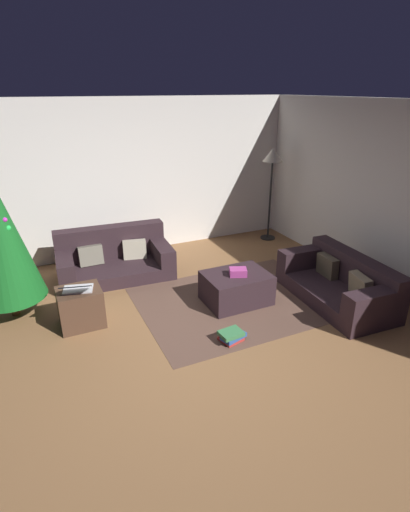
% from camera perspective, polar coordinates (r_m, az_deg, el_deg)
% --- Properties ---
extents(ground_plane, '(6.40, 6.40, 0.00)m').
position_cam_1_polar(ground_plane, '(4.73, -1.46, -12.38)').
color(ground_plane, brown).
extents(rear_partition, '(6.40, 0.12, 2.60)m').
position_cam_1_polar(rear_partition, '(7.00, -12.09, 10.66)').
color(rear_partition, silver).
rests_on(rear_partition, ground_plane).
extents(corner_partition, '(0.12, 6.40, 2.60)m').
position_cam_1_polar(corner_partition, '(6.02, 27.14, 6.67)').
color(corner_partition, silver).
rests_on(corner_partition, ground_plane).
extents(couch_left, '(1.76, 1.03, 0.72)m').
position_cam_1_polar(couch_left, '(6.41, -12.86, -0.31)').
color(couch_left, '#2D1E23').
rests_on(couch_left, ground_plane).
extents(couch_right, '(0.95, 1.74, 0.63)m').
position_cam_1_polar(couch_right, '(5.80, 18.79, -3.70)').
color(couch_right, '#2D1E23').
rests_on(couch_right, ground_plane).
extents(ottoman, '(0.86, 0.64, 0.42)m').
position_cam_1_polar(ottoman, '(5.48, 4.49, -4.55)').
color(ottoman, '#2D1E23').
rests_on(ottoman, ground_plane).
extents(gift_box, '(0.27, 0.24, 0.10)m').
position_cam_1_polar(gift_box, '(5.33, 4.73, -2.29)').
color(gift_box, '#B23F8C').
rests_on(gift_box, ottoman).
extents(tv_remote, '(0.06, 0.16, 0.02)m').
position_cam_1_polar(tv_remote, '(5.54, 5.20, -1.73)').
color(tv_remote, black).
rests_on(tv_remote, ottoman).
extents(christmas_tree, '(0.87, 0.87, 1.97)m').
position_cam_1_polar(christmas_tree, '(5.39, -27.22, 2.43)').
color(christmas_tree, brown).
rests_on(christmas_tree, ground_plane).
extents(side_table, '(0.52, 0.44, 0.48)m').
position_cam_1_polar(side_table, '(5.17, -17.31, -6.99)').
color(side_table, '#4C3323').
rests_on(side_table, ground_plane).
extents(laptop, '(0.43, 0.46, 0.18)m').
position_cam_1_polar(laptop, '(4.98, -17.77, -4.41)').
color(laptop, silver).
rests_on(laptop, side_table).
extents(book_stack, '(0.34, 0.28, 0.14)m').
position_cam_1_polar(book_stack, '(4.74, 3.85, -11.31)').
color(book_stack, '#B7332D').
rests_on(book_stack, ground_plane).
extents(corner_lamp, '(0.36, 0.36, 1.73)m').
position_cam_1_polar(corner_lamp, '(7.55, 9.60, 13.07)').
color(corner_lamp, black).
rests_on(corner_lamp, ground_plane).
extents(area_rug, '(2.60, 2.00, 0.01)m').
position_cam_1_polar(area_rug, '(5.57, 4.42, -6.43)').
color(area_rug, brown).
rests_on(area_rug, ground_plane).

